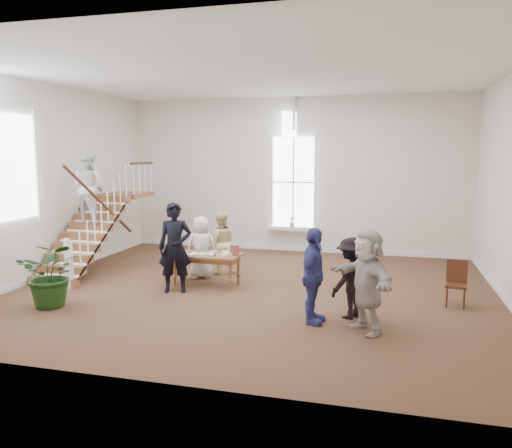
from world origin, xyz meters
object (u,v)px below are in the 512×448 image
(person_yellow, at_px, (221,243))
(woman_cluster_b, at_px, (351,278))
(woman_cluster_c, at_px, (367,281))
(side_chair, at_px, (456,281))
(elderly_woman, at_px, (201,247))
(woman_cluster_a, at_px, (313,276))
(floor_plant, at_px, (52,274))
(police_officer, at_px, (175,248))
(library_table, at_px, (207,258))

(person_yellow, relative_size, woman_cluster_b, 1.05)
(woman_cluster_c, relative_size, side_chair, 1.94)
(elderly_woman, distance_m, person_yellow, 0.58)
(woman_cluster_a, height_order, woman_cluster_c, woman_cluster_c)
(floor_plant, xyz_separation_m, side_chair, (7.41, 2.02, -0.14))
(police_officer, height_order, woman_cluster_b, police_officer)
(elderly_woman, bearing_deg, police_officer, 73.39)
(library_table, bearing_deg, floor_plant, -135.17)
(elderly_woman, bearing_deg, woman_cluster_c, 133.46)
(library_table, relative_size, floor_plant, 1.21)
(library_table, bearing_deg, police_officer, -124.44)
(library_table, xyz_separation_m, person_yellow, (-0.06, 1.11, 0.14))
(library_table, distance_m, side_chair, 5.12)
(police_officer, xyz_separation_m, woman_cluster_c, (3.97, -1.41, -0.09))
(library_table, relative_size, police_officer, 0.80)
(police_officer, relative_size, woman_cluster_a, 1.14)
(woman_cluster_c, xyz_separation_m, side_chair, (1.60, 1.89, -0.37))
(woman_cluster_a, relative_size, woman_cluster_b, 1.15)
(police_officer, relative_size, woman_cluster_c, 1.11)
(woman_cluster_b, distance_m, woman_cluster_c, 0.73)
(person_yellow, height_order, woman_cluster_a, woman_cluster_a)
(woman_cluster_b, bearing_deg, person_yellow, -95.78)
(library_table, xyz_separation_m, woman_cluster_a, (2.61, -1.85, 0.20))
(woman_cluster_b, height_order, woman_cluster_c, woman_cluster_c)
(woman_cluster_c, bearing_deg, elderly_woman, -161.61)
(library_table, height_order, woman_cluster_c, woman_cluster_c)
(woman_cluster_c, height_order, side_chair, woman_cluster_c)
(elderly_woman, xyz_separation_m, woman_cluster_a, (2.97, -2.46, 0.10))
(woman_cluster_a, bearing_deg, police_officer, 75.27)
(person_yellow, distance_m, woman_cluster_a, 3.99)
(library_table, height_order, woman_cluster_b, woman_cluster_b)
(police_officer, height_order, woman_cluster_c, police_officer)
(floor_plant, bearing_deg, elderly_woman, 55.28)
(police_officer, distance_m, woman_cluster_c, 4.22)
(library_table, bearing_deg, person_yellow, 94.29)
(elderly_woman, distance_m, woman_cluster_a, 3.86)
(library_table, xyz_separation_m, woman_cluster_c, (3.51, -2.05, 0.23))
(library_table, distance_m, police_officer, 0.85)
(elderly_woman, bearing_deg, woman_cluster_a, 128.33)
(woman_cluster_a, height_order, side_chair, woman_cluster_a)
(floor_plant, bearing_deg, person_yellow, 55.83)
(police_officer, distance_m, person_yellow, 1.80)
(library_table, bearing_deg, woman_cluster_b, -22.28)
(person_yellow, height_order, side_chair, person_yellow)
(library_table, xyz_separation_m, side_chair, (5.11, -0.16, -0.14))
(person_yellow, xyz_separation_m, woman_cluster_b, (3.27, -2.51, -0.04))
(library_table, height_order, floor_plant, floor_plant)
(police_officer, height_order, woman_cluster_a, police_officer)
(woman_cluster_a, distance_m, side_chair, 3.04)
(woman_cluster_a, xyz_separation_m, woman_cluster_b, (0.60, 0.45, -0.11))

